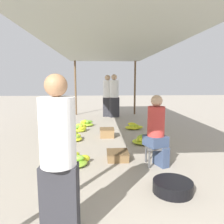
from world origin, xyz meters
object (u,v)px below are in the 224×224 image
object	(u,v)px
banana_pile_left_1	(80,128)
shopper_walking_mid	(114,95)
vendor_seated	(157,130)
vendor_foreground	(58,156)
crate_mid	(118,155)
banana_pile_left_0	(74,137)
banana_pile_right_1	(134,127)
basin_black	(173,187)
stool	(155,149)
shopper_walking_far	(108,95)
banana_pile_left_3	(74,160)
crate_near	(107,133)
banana_pile_left_2	(86,123)
banana_pile_right_0	(144,140)

from	to	relation	value
banana_pile_left_1	shopper_walking_mid	size ratio (longest dim) A/B	0.28
vendor_seated	vendor_foreground	bearing A→B (deg)	-128.84
vendor_seated	crate_mid	world-z (taller)	vendor_seated
banana_pile_left_0	banana_pile_left_1	world-z (taller)	banana_pile_left_0
vendor_foreground	banana_pile_right_1	distance (m)	4.92
basin_black	crate_mid	xyz separation A→B (m)	(-0.64, 1.26, 0.00)
stool	vendor_seated	distance (m)	0.35
basin_black	shopper_walking_far	distance (m)	6.37
vendor_foreground	banana_pile_left_3	distance (m)	1.94
banana_pile_left_1	crate_mid	bearing A→B (deg)	-68.80
vendor_foreground	crate_mid	bearing A→B (deg)	70.30
banana_pile_left_1	crate_near	xyz separation A→B (m)	(0.78, -0.67, 0.01)
stool	shopper_walking_mid	distance (m)	5.22
banana_pile_left_3	crate_near	distance (m)	2.04
banana_pile_left_1	crate_mid	xyz separation A→B (m)	(0.92, -2.37, -0.03)
banana_pile_left_2	banana_pile_right_1	world-z (taller)	banana_pile_left_2
banana_pile_left_0	banana_pile_right_0	world-z (taller)	banana_pile_left_0
banana_pile_right_0	shopper_walking_far	world-z (taller)	shopper_walking_far
banana_pile_right_0	crate_mid	bearing A→B (deg)	-124.35
crate_near	banana_pile_left_2	bearing A→B (deg)	113.77
banana_pile_left_3	banana_pile_right_1	size ratio (longest dim) A/B	1.11
stool	banana_pile_left_2	world-z (taller)	stool
vendor_seated	banana_pile_left_1	xyz separation A→B (m)	(-1.58, 2.67, -0.53)
basin_black	banana_pile_left_0	xyz separation A→B (m)	(-1.62, 2.65, 0.01)
banana_pile_left_3	banana_pile_right_1	bearing A→B (deg)	61.47
vendor_seated	banana_pile_left_2	distance (m)	3.81
crate_near	stool	bearing A→B (deg)	-68.43
banana_pile_left_1	shopper_walking_far	bearing A→B (deg)	70.70
banana_pile_left_2	banana_pile_left_0	bearing A→B (deg)	-95.97
banana_pile_left_0	banana_pile_left_2	distance (m)	1.80
stool	crate_near	size ratio (longest dim) A/B	0.94
basin_black	vendor_foreground	bearing A→B (deg)	-150.92
vendor_foreground	basin_black	size ratio (longest dim) A/B	2.92
stool	vendor_seated	bearing A→B (deg)	-22.38
banana_pile_left_0	crate_near	xyz separation A→B (m)	(0.84, 0.31, 0.03)
basin_black	crate_mid	bearing A→B (deg)	117.02
shopper_walking_far	banana_pile_left_0	bearing A→B (deg)	-105.16
banana_pile_left_1	banana_pile_left_3	bearing A→B (deg)	-87.50
banana_pile_left_2	banana_pile_left_3	world-z (taller)	banana_pile_left_3
stool	banana_pile_right_0	xyz separation A→B (m)	(0.07, 1.33, -0.21)
vendor_seated	crate_mid	distance (m)	0.92
banana_pile_left_0	banana_pile_right_1	bearing A→B (deg)	35.63
vendor_foreground	crate_mid	xyz separation A→B (m)	(0.72, 2.02, -0.73)
banana_pile_right_1	shopper_walking_far	world-z (taller)	shopper_walking_far
crate_near	crate_mid	world-z (taller)	crate_near
banana_pile_left_0	crate_mid	xyz separation A→B (m)	(0.98, -1.39, -0.01)
banana_pile_right_0	crate_near	distance (m)	1.08
banana_pile_right_1	crate_near	world-z (taller)	crate_near
banana_pile_left_0	banana_pile_left_1	distance (m)	0.98
banana_pile_right_1	crate_mid	distance (m)	2.72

